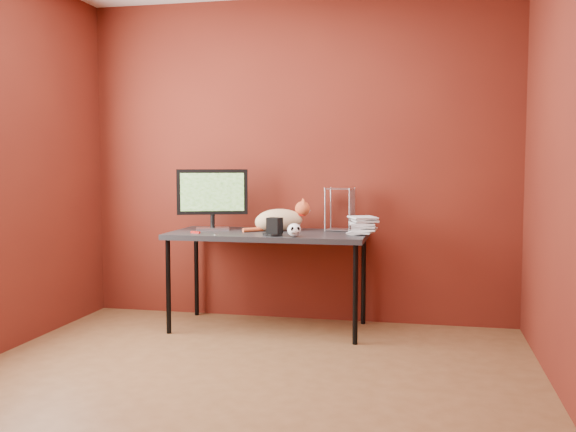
% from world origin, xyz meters
% --- Properties ---
extents(room, '(3.52, 3.52, 2.61)m').
position_xyz_m(room, '(0.00, 0.00, 1.45)').
color(room, brown).
rests_on(room, ground).
extents(desk, '(1.50, 0.70, 0.75)m').
position_xyz_m(desk, '(-0.15, 1.37, 0.70)').
color(desk, black).
rests_on(desk, ground).
extents(monitor, '(0.53, 0.25, 0.48)m').
position_xyz_m(monitor, '(-0.62, 1.43, 1.02)').
color(monitor, '#B1B0B5').
rests_on(monitor, desk).
extents(cat, '(0.48, 0.35, 0.25)m').
position_xyz_m(cat, '(-0.09, 1.50, 0.84)').
color(cat, orange).
rests_on(cat, desk).
extents(skull_mug, '(0.10, 0.11, 0.10)m').
position_xyz_m(skull_mug, '(0.11, 1.09, 0.80)').
color(skull_mug, white).
rests_on(skull_mug, desk).
extents(speaker, '(0.12, 0.12, 0.13)m').
position_xyz_m(speaker, '(-0.05, 1.13, 0.81)').
color(speaker, black).
rests_on(speaker, desk).
extents(book_stack, '(0.26, 0.29, 1.44)m').
position_xyz_m(book_stack, '(0.48, 1.41, 1.47)').
color(book_stack, beige).
rests_on(book_stack, desk).
extents(wire_rack, '(0.22, 0.18, 0.34)m').
position_xyz_m(wire_rack, '(0.37, 1.60, 0.92)').
color(wire_rack, '#B1B0B5').
rests_on(wire_rack, desk).
extents(pocket_knife, '(0.08, 0.04, 0.02)m').
position_xyz_m(pocket_knife, '(-0.67, 1.17, 0.76)').
color(pocket_knife, '#B3120D').
rests_on(pocket_knife, desk).
extents(black_gadget, '(0.05, 0.04, 0.02)m').
position_xyz_m(black_gadget, '(-0.11, 1.13, 0.76)').
color(black_gadget, black).
rests_on(black_gadget, desk).
extents(washer, '(0.04, 0.04, 0.00)m').
position_xyz_m(washer, '(-0.48, 1.10, 0.75)').
color(washer, '#B1B0B5').
rests_on(washer, desk).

